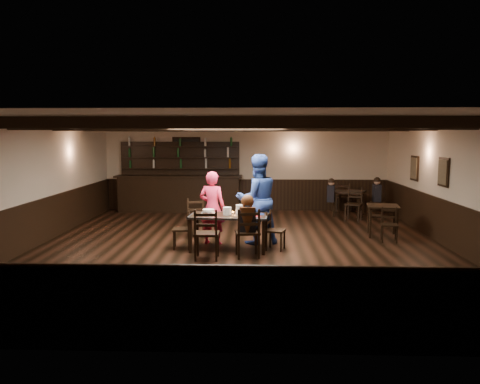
{
  "coord_description": "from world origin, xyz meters",
  "views": [
    {
      "loc": [
        0.31,
        -9.95,
        2.42
      ],
      "look_at": [
        -0.03,
        0.2,
        1.17
      ],
      "focal_mm": 35.0,
      "sensor_mm": 36.0,
      "label": 1
    }
  ],
  "objects_px": {
    "cake": "(208,212)",
    "man_blue": "(257,199)",
    "bar_counter": "(180,188)",
    "woman_pink": "(212,208)",
    "chair_near_left": "(206,230)",
    "chair_near_right": "(248,229)",
    "dining_table": "(229,218)"
  },
  "relations": [
    {
      "from": "cake",
      "to": "man_blue",
      "type": "bearing_deg",
      "value": 25.94
    },
    {
      "from": "cake",
      "to": "bar_counter",
      "type": "height_order",
      "value": "bar_counter"
    },
    {
      "from": "bar_counter",
      "to": "woman_pink",
      "type": "bearing_deg",
      "value": -71.94
    },
    {
      "from": "woman_pink",
      "to": "bar_counter",
      "type": "bearing_deg",
      "value": -56.77
    },
    {
      "from": "chair_near_left",
      "to": "chair_near_right",
      "type": "distance_m",
      "value": 0.83
    },
    {
      "from": "chair_near_right",
      "to": "man_blue",
      "type": "height_order",
      "value": "man_blue"
    },
    {
      "from": "cake",
      "to": "bar_counter",
      "type": "xyz_separation_m",
      "value": [
        -1.41,
        4.9,
        -0.07
      ]
    },
    {
      "from": "man_blue",
      "to": "cake",
      "type": "height_order",
      "value": "man_blue"
    },
    {
      "from": "chair_near_left",
      "to": "cake",
      "type": "height_order",
      "value": "chair_near_left"
    },
    {
      "from": "chair_near_left",
      "to": "woman_pink",
      "type": "relative_size",
      "value": 0.62
    },
    {
      "from": "chair_near_left",
      "to": "man_blue",
      "type": "height_order",
      "value": "man_blue"
    },
    {
      "from": "dining_table",
      "to": "man_blue",
      "type": "relative_size",
      "value": 0.85
    },
    {
      "from": "bar_counter",
      "to": "man_blue",
      "type": "bearing_deg",
      "value": -60.82
    },
    {
      "from": "man_blue",
      "to": "cake",
      "type": "distance_m",
      "value": 1.17
    },
    {
      "from": "chair_near_right",
      "to": "bar_counter",
      "type": "distance_m",
      "value": 6.09
    },
    {
      "from": "dining_table",
      "to": "woman_pink",
      "type": "bearing_deg",
      "value": 126.42
    },
    {
      "from": "man_blue",
      "to": "woman_pink",
      "type": "bearing_deg",
      "value": -13.46
    },
    {
      "from": "man_blue",
      "to": "cake",
      "type": "relative_size",
      "value": 6.31
    },
    {
      "from": "woman_pink",
      "to": "man_blue",
      "type": "distance_m",
      "value": 1.01
    },
    {
      "from": "man_blue",
      "to": "cake",
      "type": "bearing_deg",
      "value": 7.87
    },
    {
      "from": "woman_pink",
      "to": "man_blue",
      "type": "bearing_deg",
      "value": -160.22
    },
    {
      "from": "chair_near_left",
      "to": "cake",
      "type": "distance_m",
      "value": 0.96
    },
    {
      "from": "woman_pink",
      "to": "man_blue",
      "type": "relative_size",
      "value": 0.82
    },
    {
      "from": "dining_table",
      "to": "woman_pink",
      "type": "distance_m",
      "value": 0.68
    },
    {
      "from": "woman_pink",
      "to": "dining_table",
      "type": "bearing_deg",
      "value": 141.59
    },
    {
      "from": "chair_near_left",
      "to": "bar_counter",
      "type": "bearing_deg",
      "value": 104.09
    },
    {
      "from": "chair_near_left",
      "to": "woman_pink",
      "type": "height_order",
      "value": "woman_pink"
    },
    {
      "from": "man_blue",
      "to": "bar_counter",
      "type": "bearing_deg",
      "value": -78.89
    },
    {
      "from": "chair_near_left",
      "to": "bar_counter",
      "type": "height_order",
      "value": "bar_counter"
    },
    {
      "from": "chair_near_right",
      "to": "woman_pink",
      "type": "xyz_separation_m",
      "value": [
        -0.81,
        1.18,
        0.24
      ]
    },
    {
      "from": "man_blue",
      "to": "bar_counter",
      "type": "xyz_separation_m",
      "value": [
        -2.45,
        4.39,
        -0.27
      ]
    },
    {
      "from": "cake",
      "to": "dining_table",
      "type": "bearing_deg",
      "value": -14.44
    }
  ]
}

